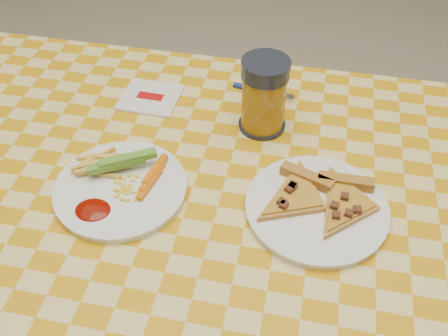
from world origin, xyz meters
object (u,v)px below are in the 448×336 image
(plate_right, at_px, (316,209))
(drink_glass, at_px, (264,96))
(plate_left, at_px, (121,189))
(table, at_px, (218,234))

(plate_right, distance_m, drink_glass, 0.24)
(plate_right, bearing_deg, plate_left, -175.98)
(table, relative_size, plate_left, 5.79)
(table, xyz_separation_m, drink_glass, (0.04, 0.22, 0.15))
(table, distance_m, plate_left, 0.19)
(table, xyz_separation_m, plate_left, (-0.17, -0.00, 0.08))
(table, relative_size, plate_right, 5.56)
(plate_right, height_order, drink_glass, drink_glass)
(plate_left, distance_m, drink_glass, 0.31)
(plate_left, relative_size, plate_right, 0.96)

